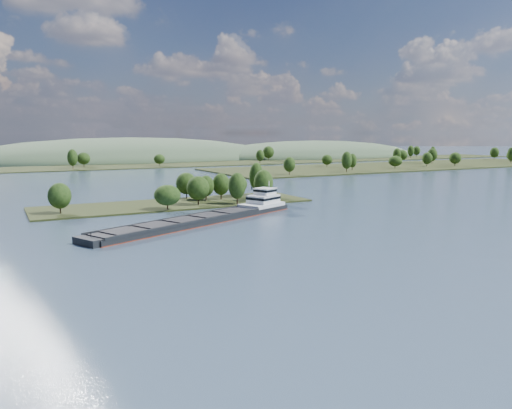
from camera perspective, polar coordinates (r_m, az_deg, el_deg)
ground at (r=130.78m, az=-0.71°, el=-3.36°), size 1800.00×1800.00×0.00m
tree_island at (r=185.97m, az=-7.23°, el=1.19°), size 100.00×32.93×14.75m
right_bank at (r=413.41m, az=16.93°, el=4.34°), size 320.00×90.00×15.19m
back_shoreline at (r=400.22m, az=-18.29°, el=4.12°), size 900.00×60.00×15.44m
hill_east at (r=563.36m, az=6.74°, el=5.45°), size 260.00×140.00×36.00m
hill_west at (r=508.79m, az=-14.30°, el=4.97°), size 320.00×160.00×44.00m
cargo_barge at (r=150.72m, az=-5.01°, el=-1.34°), size 74.02×39.84×10.42m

